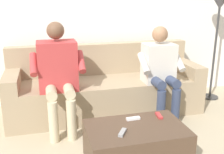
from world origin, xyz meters
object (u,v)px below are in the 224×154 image
object	(u,v)px
coffee_table	(136,145)
remote_gray	(122,132)
person_left_seated	(160,68)
person_right_seated	(58,70)
floor_lamp	(219,9)
remote_white	(133,118)
remote_red	(159,116)
couch	(105,89)

from	to	relation	value
coffee_table	remote_gray	size ratio (longest dim) A/B	6.74
coffee_table	person_left_seated	size ratio (longest dim) A/B	0.78
person_right_seated	floor_lamp	xyz separation A→B (m)	(-2.18, -0.39, 0.60)
remote_white	remote_gray	size ratio (longest dim) A/B	0.99
remote_red	couch	bearing A→B (deg)	-158.64
coffee_table	remote_gray	xyz separation A→B (m)	(0.15, 0.08, 0.19)
couch	coffee_table	bearing A→B (deg)	90.00
remote_gray	floor_lamp	bearing A→B (deg)	-19.79
person_left_seated	remote_white	world-z (taller)	person_left_seated
couch	person_left_seated	bearing A→B (deg)	149.88
remote_red	floor_lamp	distance (m)	1.95
coffee_table	remote_white	distance (m)	0.24
floor_lamp	couch	bearing A→B (deg)	2.57
remote_red	floor_lamp	xyz separation A→B (m)	(-1.32, -1.11, 0.91)
couch	floor_lamp	size ratio (longest dim) A/B	1.60
person_left_seated	remote_white	size ratio (longest dim) A/B	8.70
person_right_seated	floor_lamp	bearing A→B (deg)	-169.89
person_right_seated	remote_white	size ratio (longest dim) A/B	9.31
floor_lamp	remote_gray	bearing A→B (deg)	37.56
coffee_table	person_right_seated	world-z (taller)	person_right_seated
remote_white	remote_red	size ratio (longest dim) A/B	1.01
floor_lamp	remote_red	bearing A→B (deg)	40.11
couch	remote_gray	distance (m)	1.28
coffee_table	floor_lamp	world-z (taller)	floor_lamp
couch	remote_gray	size ratio (longest dim) A/B	18.66
couch	remote_white	distance (m)	1.04
couch	floor_lamp	world-z (taller)	floor_lamp
remote_red	floor_lamp	world-z (taller)	floor_lamp
floor_lamp	person_right_seated	bearing A→B (deg)	10.11
remote_white	floor_lamp	xyz separation A→B (m)	(-1.57, -1.11, 0.90)
person_left_seated	floor_lamp	world-z (taller)	floor_lamp
remote_white	floor_lamp	distance (m)	2.13
person_left_seated	remote_red	distance (m)	0.81
remote_white	remote_red	xyz separation A→B (m)	(-0.25, -0.00, -0.00)
coffee_table	person_right_seated	xyz separation A→B (m)	(0.59, -0.87, 0.49)
couch	coffee_table	size ratio (longest dim) A/B	2.77
person_left_seated	remote_gray	bearing A→B (deg)	51.41
remote_red	person_right_seated	bearing A→B (deg)	-123.28
remote_red	remote_white	bearing A→B (deg)	-82.98
remote_white	remote_red	bearing A→B (deg)	178.06
person_right_seated	floor_lamp	distance (m)	2.30
person_right_seated	remote_white	world-z (taller)	person_right_seated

